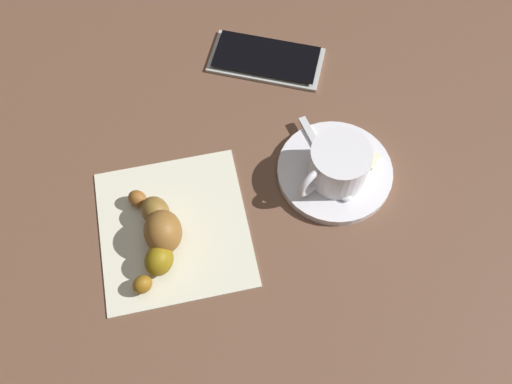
% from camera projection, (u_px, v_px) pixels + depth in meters
% --- Properties ---
extents(ground_plane, '(1.80, 1.80, 0.00)m').
position_uv_depth(ground_plane, '(243.00, 210.00, 0.65)').
color(ground_plane, brown).
extents(saucer, '(0.14, 0.14, 0.01)m').
position_uv_depth(saucer, '(335.00, 172.00, 0.67)').
color(saucer, white).
rests_on(saucer, ground).
extents(espresso_cup, '(0.09, 0.07, 0.05)m').
position_uv_depth(espresso_cup, '(338.00, 165.00, 0.63)').
color(espresso_cup, white).
rests_on(espresso_cup, saucer).
extents(teaspoon, '(0.04, 0.13, 0.01)m').
position_uv_depth(teaspoon, '(332.00, 172.00, 0.66)').
color(teaspoon, silver).
rests_on(teaspoon, saucer).
extents(sugar_packet, '(0.06, 0.06, 0.01)m').
position_uv_depth(sugar_packet, '(354.00, 152.00, 0.67)').
color(sugar_packet, beige).
rests_on(sugar_packet, saucer).
extents(napkin, '(0.17, 0.18, 0.00)m').
position_uv_depth(napkin, '(174.00, 228.00, 0.64)').
color(napkin, silver).
rests_on(napkin, ground).
extents(croissant, '(0.07, 0.13, 0.05)m').
position_uv_depth(croissant, '(159.00, 234.00, 0.61)').
color(croissant, '#8A5C16').
rests_on(croissant, napkin).
extents(cell_phone, '(0.17, 0.13, 0.01)m').
position_uv_depth(cell_phone, '(266.00, 59.00, 0.75)').
color(cell_phone, '#B8BCB9').
rests_on(cell_phone, ground).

